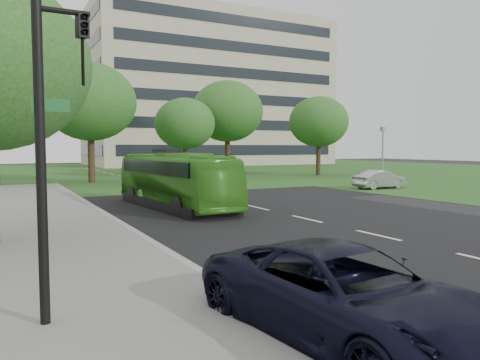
{
  "coord_description": "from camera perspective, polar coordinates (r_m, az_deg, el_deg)",
  "views": [
    {
      "loc": [
        -11.1,
        -13.44,
        2.92
      ],
      "look_at": [
        -2.38,
        3.31,
        1.6
      ],
      "focal_mm": 35.0,
      "sensor_mm": 36.0,
      "label": 1
    }
  ],
  "objects": [
    {
      "name": "tree_park_b",
      "position": [
        40.77,
        -17.81,
        9.03
      ],
      "size": [
        7.5,
        7.5,
        9.84
      ],
      "color": "black",
      "rests_on": "ground"
    },
    {
      "name": "tree_park_c",
      "position": [
        44.71,
        -6.73,
        6.82
      ],
      "size": [
        5.71,
        5.71,
        7.58
      ],
      "color": "black",
      "rests_on": "ground"
    },
    {
      "name": "tree_park_d",
      "position": [
        48.89,
        -1.56,
        8.36
      ],
      "size": [
        7.41,
        7.41,
        9.8
      ],
      "color": "black",
      "rests_on": "ground"
    },
    {
      "name": "traffic_light",
      "position": [
        7.86,
        -21.95,
        6.32
      ],
      "size": [
        0.9,
        0.26,
        5.58
      ],
      "rotation": [
        0.0,
        0.0,
        0.28
      ],
      "color": "black",
      "rests_on": "ground"
    },
    {
      "name": "suv",
      "position": [
        7.46,
        12.49,
        -13.35
      ],
      "size": [
        2.95,
        5.34,
        1.42
      ],
      "primitive_type": "imported",
      "rotation": [
        0.0,
        0.0,
        0.12
      ],
      "color": "black",
      "rests_on": "ground"
    },
    {
      "name": "street_surfaces",
      "position": [
        37.85,
        -11.0,
        -0.46
      ],
      "size": [
        120.0,
        120.0,
        0.15
      ],
      "color": "black",
      "rests_on": "ground"
    },
    {
      "name": "sedan",
      "position": [
        34.51,
        16.65,
        0.07
      ],
      "size": [
        4.03,
        1.5,
        1.32
      ],
      "primitive_type": "imported",
      "rotation": [
        0.0,
        0.0,
        1.6
      ],
      "color": "#AAAAAF",
      "rests_on": "ground"
    },
    {
      "name": "bus",
      "position": [
        22.74,
        -7.95,
        -0.05
      ],
      "size": [
        2.97,
        9.7,
        2.66
      ],
      "primitive_type": "imported",
      "rotation": [
        0.0,
        0.0,
        0.08
      ],
      "color": "#3B9021",
      "rests_on": "ground"
    },
    {
      "name": "office_building",
      "position": [
        82.88,
        -3.9,
        10.63
      ],
      "size": [
        40.1,
        20.1,
        25.0
      ],
      "color": "tan",
      "rests_on": "ground"
    },
    {
      "name": "tree_park_e",
      "position": [
        49.54,
        9.57,
        7.01
      ],
      "size": [
        6.15,
        6.15,
        8.19
      ],
      "color": "black",
      "rests_on": "ground"
    },
    {
      "name": "camera_pole",
      "position": [
        38.67,
        17.01,
        3.82
      ],
      "size": [
        0.46,
        0.43,
        4.52
      ],
      "rotation": [
        0.0,
        0.0,
        -0.37
      ],
      "color": "gray",
      "rests_on": "ground"
    },
    {
      "name": "ground",
      "position": [
        17.67,
        11.93,
        -5.6
      ],
      "size": [
        160.0,
        160.0,
        0.0
      ],
      "primitive_type": "plane",
      "color": "black",
      "rests_on": "ground"
    }
  ]
}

